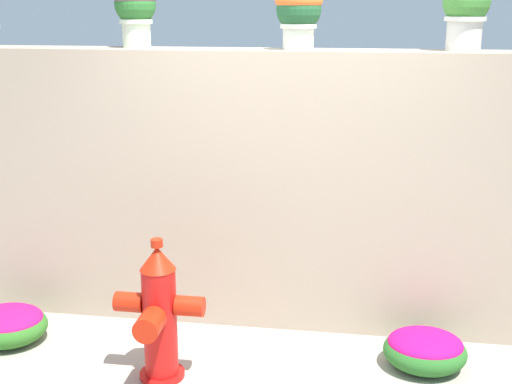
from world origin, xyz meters
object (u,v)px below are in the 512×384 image
potted_plant_2 (299,11)px  flower_bush_right (425,349)px  potted_plant_1 (135,7)px  potted_plant_3 (466,5)px  fire_hydrant (159,315)px  flower_bush_left (7,324)px

potted_plant_2 → flower_bush_right: potted_plant_2 is taller
potted_plant_1 → flower_bush_right: size_ratio=0.82×
potted_plant_3 → flower_bush_right: size_ratio=0.87×
potted_plant_1 → fire_hydrant: bearing=-68.4°
potted_plant_1 → potted_plant_3: potted_plant_3 is taller
potted_plant_1 → flower_bush_left: bearing=-139.2°
potted_plant_1 → flower_bush_right: (2.10, -0.63, -2.19)m
fire_hydrant → flower_bush_left: 1.30m
potted_plant_1 → flower_bush_left: (-0.82, -0.71, -2.19)m
fire_hydrant → flower_bush_left: fire_hydrant is taller
flower_bush_left → potted_plant_3: bearing=12.3°
potted_plant_3 → flower_bush_right: potted_plant_3 is taller
fire_hydrant → flower_bush_right: fire_hydrant is taller
potted_plant_2 → flower_bush_right: bearing=-31.0°
flower_bush_left → flower_bush_right: same height
potted_plant_2 → fire_hydrant: potted_plant_2 is taller
potted_plant_1 → potted_plant_2: bearing=-3.3°
potted_plant_1 → fire_hydrant: size_ratio=0.48×
potted_plant_1 → potted_plant_2: (1.17, -0.07, -0.02)m
potted_plant_3 → flower_bush_left: potted_plant_3 is taller
potted_plant_1 → potted_plant_3: bearing=-0.8°
potted_plant_3 → fire_hydrant: 2.83m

